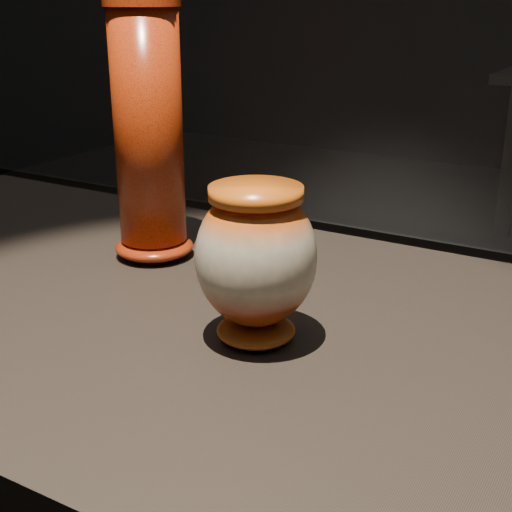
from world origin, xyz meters
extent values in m
cube|color=black|center=(0.00, 0.00, 0.88)|extent=(2.00, 0.80, 0.05)
ellipsoid|color=maroon|center=(-0.03, -0.05, 0.91)|extent=(0.10, 0.10, 0.03)
ellipsoid|color=beige|center=(-0.03, -0.05, 1.01)|extent=(0.15, 0.15, 0.18)
cylinder|color=orange|center=(-0.03, -0.05, 1.09)|extent=(0.12, 0.12, 0.02)
ellipsoid|color=#BD360C|center=(-0.33, 0.14, 0.92)|extent=(0.14, 0.14, 0.04)
cylinder|color=#BD360C|center=(-0.33, 0.14, 1.12)|extent=(0.12, 0.12, 0.37)
cylinder|color=#BD360C|center=(-0.33, 0.14, 1.30)|extent=(0.13, 0.13, 0.01)
camera|label=1|loc=(0.38, -0.75, 1.32)|focal=50.00mm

